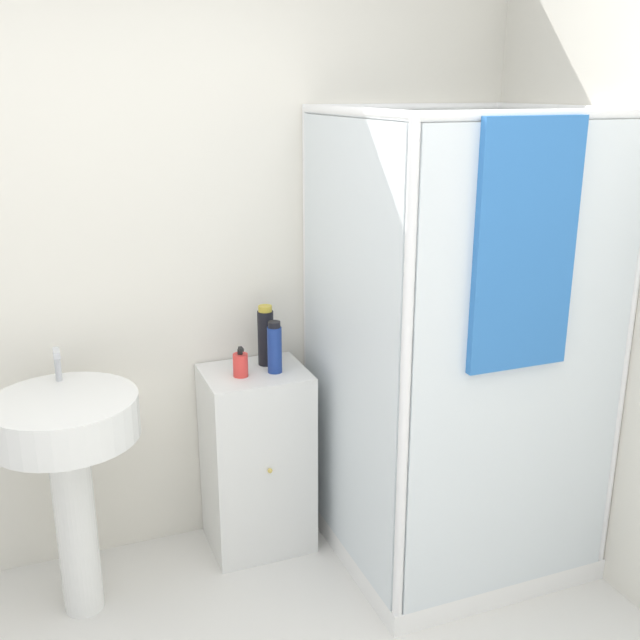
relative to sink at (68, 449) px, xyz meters
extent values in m
cube|color=silver|center=(0.32, 0.39, 0.57)|extent=(6.40, 0.06, 2.50)
cube|color=white|center=(1.51, -0.12, -0.63)|extent=(0.95, 0.95, 0.09)
cylinder|color=white|center=(1.97, 0.34, 0.25)|extent=(0.04, 0.04, 1.86)
cylinder|color=white|center=(1.05, 0.34, 0.25)|extent=(0.04, 0.04, 1.86)
cylinder|color=white|center=(1.97, -0.57, 0.25)|extent=(0.04, 0.04, 1.86)
cylinder|color=white|center=(1.05, -0.57, 0.25)|extent=(0.04, 0.04, 1.86)
cylinder|color=white|center=(1.51, -0.57, 1.16)|extent=(0.92, 0.04, 0.04)
cylinder|color=white|center=(1.51, 0.34, 1.16)|extent=(0.92, 0.04, 0.04)
cylinder|color=white|center=(1.05, -0.12, 1.16)|extent=(0.04, 0.92, 0.04)
cylinder|color=white|center=(1.97, -0.12, 1.16)|extent=(0.04, 0.92, 0.04)
cube|color=silver|center=(1.51, -0.59, 0.28)|extent=(0.88, 0.01, 1.73)
cube|color=silver|center=(1.04, -0.12, 0.28)|extent=(0.01, 0.88, 1.73)
cylinder|color=#B7BABF|center=(1.75, 0.28, 0.11)|extent=(0.02, 0.02, 1.39)
cylinder|color=#B7BABF|center=(1.75, 0.23, 0.82)|extent=(0.07, 0.07, 0.04)
cube|color=#2D6BB7|center=(1.46, -0.61, 0.74)|extent=(0.38, 0.03, 0.83)
cube|color=silver|center=(0.76, 0.18, -0.28)|extent=(0.42, 0.36, 0.80)
sphere|color=gold|center=(0.76, -0.01, -0.24)|extent=(0.02, 0.02, 0.02)
cylinder|color=white|center=(0.00, 0.00, -0.32)|extent=(0.15, 0.15, 0.72)
cylinder|color=white|center=(0.00, 0.00, 0.12)|extent=(0.52, 0.52, 0.15)
cylinder|color=#B7BABF|center=(0.00, 0.18, 0.26)|extent=(0.02, 0.02, 0.13)
cube|color=#B7BABF|center=(0.00, 0.15, 0.31)|extent=(0.02, 0.07, 0.02)
cylinder|color=red|center=(0.69, 0.15, 0.17)|extent=(0.06, 0.06, 0.09)
cylinder|color=black|center=(0.69, 0.15, 0.23)|extent=(0.02, 0.02, 0.02)
cube|color=black|center=(0.69, 0.13, 0.25)|extent=(0.02, 0.03, 0.01)
cylinder|color=black|center=(0.83, 0.24, 0.24)|extent=(0.07, 0.07, 0.23)
cylinder|color=gold|center=(0.83, 0.24, 0.37)|extent=(0.06, 0.06, 0.02)
cylinder|color=navy|center=(0.83, 0.14, 0.22)|extent=(0.06, 0.06, 0.19)
cylinder|color=black|center=(0.83, 0.14, 0.33)|extent=(0.05, 0.05, 0.02)
camera|label=1|loc=(-0.04, -2.60, 1.24)|focal=42.00mm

